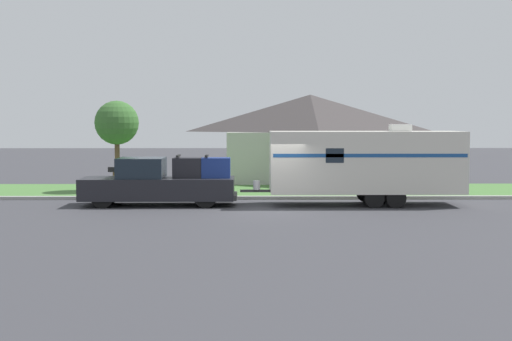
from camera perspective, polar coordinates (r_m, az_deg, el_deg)
ground_plane at (r=27.09m, az=1.38°, el=-3.20°), size 120.00×120.00×0.00m
curb_strip at (r=30.80m, az=1.13°, el=-2.19°), size 80.00×0.30×0.14m
lawn_strip at (r=34.43m, az=0.94°, el=-1.62°), size 80.00×7.00×0.03m
house_across_street at (r=40.81m, az=4.35°, el=2.79°), size 10.08×7.48×4.87m
pickup_truck at (r=28.81m, az=-7.71°, el=-1.01°), size 6.20×2.04×2.03m
travel_trailer at (r=28.92m, az=8.77°, el=0.67°), size 8.88×2.30×3.25m
mailbox at (r=32.13m, az=-11.31°, el=-0.28°), size 0.48×0.20×1.35m
tree_in_yard at (r=34.74m, az=-11.08°, el=3.73°), size 2.10×2.10×4.35m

